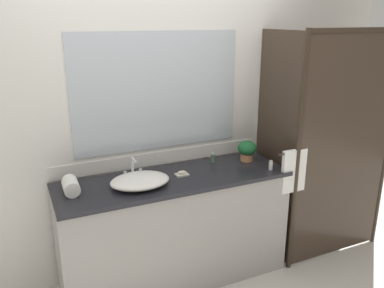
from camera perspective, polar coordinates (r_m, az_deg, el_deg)
name	(u,v)px	position (r m, az deg, el deg)	size (l,w,h in m)	color
ground_plane	(176,277)	(3.51, -2.35, -18.54)	(8.00, 8.00, 0.00)	silver
wall_back_with_mirror	(157,116)	(3.24, -4.97, 3.95)	(4.40, 0.06, 2.60)	silver
vanity_cabinet	(175,229)	(3.27, -2.52, -12.06)	(1.80, 0.58, 0.90)	#9E9993
shower_enclosure	(322,148)	(3.53, 18.13, -0.52)	(1.20, 0.59, 2.00)	#2D2319
sink_basin	(140,181)	(2.92, -7.46, -5.23)	(0.44, 0.34, 0.08)	white
faucet	(133,171)	(3.07, -8.44, -3.87)	(0.17, 0.12, 0.17)	silver
potted_plant	(247,150)	(3.41, 7.88, -0.80)	(0.16, 0.16, 0.18)	#B77A51
soap_dish	(182,173)	(3.10, -1.47, -4.24)	(0.10, 0.07, 0.04)	silver
amenity_bottle_conditioner	(271,165)	(3.26, 11.22, -3.02)	(0.03, 0.03, 0.08)	white
amenity_bottle_shampoo	(213,158)	(3.37, 3.01, -1.99)	(0.03, 0.03, 0.08)	#4C7056
rolled_towel_near_edge	(71,186)	(2.90, -16.96, -5.77)	(0.11, 0.11, 0.19)	white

